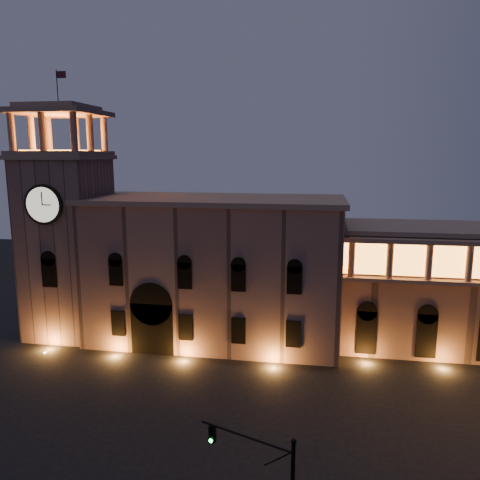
{
  "coord_description": "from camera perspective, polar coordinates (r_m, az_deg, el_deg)",
  "views": [
    {
      "loc": [
        10.05,
        -32.17,
        22.67
      ],
      "look_at": [
        2.16,
        16.0,
        13.65
      ],
      "focal_mm": 35.0,
      "sensor_mm": 36.0,
      "label": 1
    }
  ],
  "objects": [
    {
      "name": "ground",
      "position": [
        40.61,
        -7.28,
        -23.55
      ],
      "size": [
        160.0,
        160.0,
        0.0
      ],
      "primitive_type": "plane",
      "color": "black",
      "rests_on": "ground"
    },
    {
      "name": "clock_tower",
      "position": [
        62.14,
        -20.3,
        0.39
      ],
      "size": [
        9.8,
        9.8,
        32.4
      ],
      "color": "#7F5D53",
      "rests_on": "ground"
    },
    {
      "name": "government_building",
      "position": [
        57.16,
        -3.24,
        -3.63
      ],
      "size": [
        30.8,
        12.8,
        17.6
      ],
      "color": "#7F5D53",
      "rests_on": "ground"
    }
  ]
}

